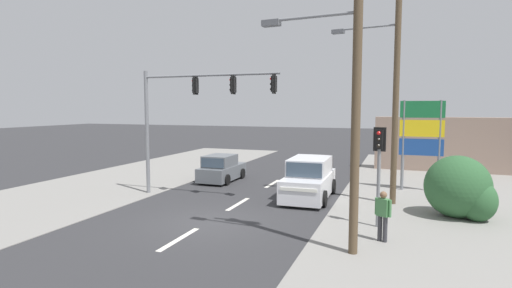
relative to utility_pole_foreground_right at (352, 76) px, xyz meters
name	(u,v)px	position (x,y,z in m)	size (l,w,h in m)	color
ground_plane	(207,222)	(-5.30, 1.39, -5.13)	(140.00, 140.00, 0.00)	#303033
lane_dash_near	(179,239)	(-5.30, -0.61, -5.12)	(0.20, 2.40, 0.01)	silver
lane_dash_mid	(238,204)	(-5.30, 4.39, -5.12)	(0.20, 2.40, 0.01)	silver
lane_dash_far	(272,184)	(-5.30, 9.39, -5.12)	(0.20, 2.40, 0.01)	silver
kerb_right_verge	(471,232)	(3.70, 3.39, -5.11)	(10.00, 44.00, 0.02)	gray
kerb_left_verge	(99,187)	(-13.80, 5.39, -5.11)	(8.00, 40.00, 0.02)	gray
utility_pole_foreground_right	(352,76)	(0.00, 0.00, 0.00)	(3.78, 0.53, 9.53)	brown
utility_pole_midground_right	(394,72)	(0.98, 6.75, 0.62)	(3.77, 0.69, 10.76)	brown
traffic_signal_mast	(189,105)	(-7.97, 4.95, -0.77)	(6.89, 0.47, 6.00)	slate
pedestal_signal_right_kerb	(379,160)	(0.66, 2.92, -2.71)	(0.43, 0.31, 3.56)	slate
shopping_plaza_sign	(422,133)	(2.33, 10.06, -2.14)	(2.10, 0.16, 4.60)	slate
roadside_bush	(461,189)	(3.58, 5.26, -3.99)	(2.54, 2.18, 2.41)	#2D5B33
shopfront_wall_far	(472,145)	(5.70, 17.39, -3.33)	(12.00, 1.00, 3.60)	gray
suv_receding_far	(309,180)	(-2.61, 6.59, -4.24)	(2.14, 4.58, 1.90)	silver
hatchback_crossing_left	(222,169)	(-8.31, 9.16, -4.42)	(1.78, 3.64, 1.53)	slate
pedestrian_at_kerb	(383,213)	(0.89, 1.35, -4.20)	(0.51, 0.36, 1.63)	#333338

